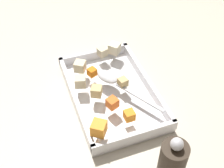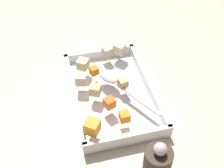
% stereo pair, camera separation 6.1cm
% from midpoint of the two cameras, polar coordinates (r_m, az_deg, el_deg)
% --- Properties ---
extents(ground_plane, '(4.00, 4.00, 0.00)m').
position_cam_midpoint_polar(ground_plane, '(0.87, 3.17, -2.29)').
color(ground_plane, '#BCB29E').
extents(baking_dish, '(0.35, 0.23, 0.05)m').
position_cam_midpoint_polar(baking_dish, '(0.86, 2.04, -2.07)').
color(baking_dish, silver).
rests_on(baking_dish, ground_plane).
extents(carrot_chunk_center, '(0.03, 0.03, 0.03)m').
position_cam_midpoint_polar(carrot_chunk_center, '(0.77, 1.77, -3.69)').
color(carrot_chunk_center, orange).
rests_on(carrot_chunk_center, baking_dish).
extents(carrot_chunk_corner_se, '(0.05, 0.05, 0.03)m').
position_cam_midpoint_polar(carrot_chunk_corner_se, '(0.72, -1.36, -8.24)').
color(carrot_chunk_corner_se, orange).
rests_on(carrot_chunk_corner_se, baking_dish).
extents(carrot_chunk_under_handle, '(0.03, 0.03, 0.02)m').
position_cam_midpoint_polar(carrot_chunk_under_handle, '(0.75, 4.76, -6.28)').
color(carrot_chunk_under_handle, orange).
rests_on(carrot_chunk_under_handle, baking_dish).
extents(carrot_chunk_heap_top, '(0.03, 0.03, 0.02)m').
position_cam_midpoint_polar(carrot_chunk_heap_top, '(0.86, -1.45, 2.48)').
color(carrot_chunk_heap_top, orange).
rests_on(carrot_chunk_heap_top, baking_dish).
extents(potato_chunk_rim_edge, '(0.04, 0.04, 0.03)m').
position_cam_midpoint_polar(potato_chunk_rim_edge, '(0.88, -3.61, 3.73)').
color(potato_chunk_rim_edge, beige).
rests_on(potato_chunk_rim_edge, baking_dish).
extents(potato_chunk_heap_side, '(0.03, 0.03, 0.02)m').
position_cam_midpoint_polar(potato_chunk_heap_side, '(0.83, 4.21, 0.14)').
color(potato_chunk_heap_side, tan).
rests_on(potato_chunk_heap_side, baking_dish).
extents(potato_chunk_corner_nw, '(0.04, 0.04, 0.03)m').
position_cam_midpoint_polar(potato_chunk_corner_nw, '(0.83, -3.89, 0.86)').
color(potato_chunk_corner_nw, beige).
rests_on(potato_chunk_corner_nw, baking_dish).
extents(potato_chunk_mid_right, '(0.04, 0.04, 0.03)m').
position_cam_midpoint_polar(potato_chunk_mid_right, '(0.94, 3.33, 6.71)').
color(potato_chunk_mid_right, beige).
rests_on(potato_chunk_mid_right, baking_dish).
extents(potato_chunk_near_left, '(0.03, 0.03, 0.03)m').
position_cam_midpoint_polar(potato_chunk_near_left, '(0.93, 0.67, 6.14)').
color(potato_chunk_near_left, beige).
rests_on(potato_chunk_near_left, baking_dish).
extents(potato_chunk_near_spoon, '(0.04, 0.04, 0.03)m').
position_cam_midpoint_polar(potato_chunk_near_spoon, '(0.80, -1.01, -1.20)').
color(potato_chunk_near_spoon, tan).
rests_on(potato_chunk_near_spoon, baking_dish).
extents(serving_spoon, '(0.21, 0.14, 0.02)m').
position_cam_midpoint_polar(serving_spoon, '(0.84, 2.09, 0.89)').
color(serving_spoon, silver).
rests_on(serving_spoon, baking_dish).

